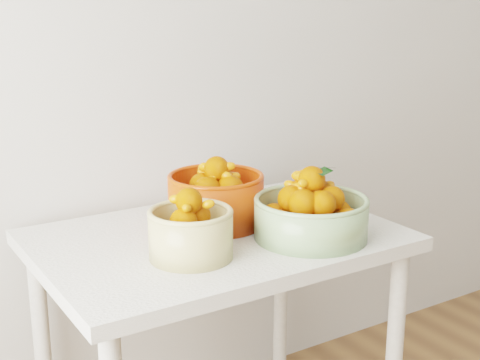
{
  "coord_description": "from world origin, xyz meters",
  "views": [
    {
      "loc": [
        -1.24,
        0.05,
        1.39
      ],
      "look_at": [
        -0.31,
        1.53,
        0.92
      ],
      "focal_mm": 50.0,
      "sensor_mm": 36.0,
      "label": 1
    }
  ],
  "objects_px": {
    "table": "(217,265)",
    "bowl_orange": "(216,198)",
    "bowl_green": "(310,214)",
    "bowl_cream": "(191,231)"
  },
  "relations": [
    {
      "from": "bowl_cream",
      "to": "table",
      "type": "bearing_deg",
      "value": 39.86
    },
    {
      "from": "bowl_green",
      "to": "bowl_orange",
      "type": "bearing_deg",
      "value": 123.72
    },
    {
      "from": "bowl_cream",
      "to": "bowl_orange",
      "type": "xyz_separation_m",
      "value": [
        0.19,
        0.2,
        0.01
      ]
    },
    {
      "from": "table",
      "to": "bowl_orange",
      "type": "relative_size",
      "value": 2.78
    },
    {
      "from": "bowl_cream",
      "to": "bowl_orange",
      "type": "relative_size",
      "value": 0.73
    },
    {
      "from": "bowl_green",
      "to": "bowl_orange",
      "type": "distance_m",
      "value": 0.29
    },
    {
      "from": "table",
      "to": "bowl_green",
      "type": "distance_m",
      "value": 0.31
    },
    {
      "from": "table",
      "to": "bowl_orange",
      "type": "height_order",
      "value": "bowl_orange"
    },
    {
      "from": "bowl_orange",
      "to": "table",
      "type": "bearing_deg",
      "value": -119.94
    },
    {
      "from": "bowl_cream",
      "to": "bowl_green",
      "type": "relative_size",
      "value": 0.76
    }
  ]
}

